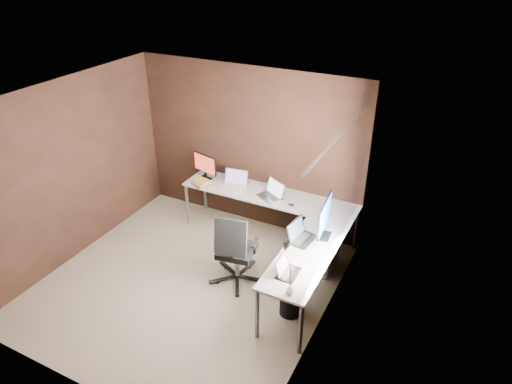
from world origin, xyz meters
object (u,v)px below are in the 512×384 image
laptop_white (235,183)px  book_stack (201,183)px  monitor_left (205,165)px  laptop_silver (272,194)px  laptop_black_small (286,270)px  wastebasket (290,303)px  laptop_black_big (300,235)px  office_chair (236,262)px  drawer_pedestal (320,248)px  desk_lamp (287,262)px  monitor_right (324,217)px

laptop_white → book_stack: size_ratio=1.16×
monitor_left → laptop_white: (0.53, -0.01, -0.18)m
laptop_silver → laptop_black_small: size_ratio=1.49×
book_stack → wastebasket: book_stack is taller
laptop_black_big → office_chair: office_chair is taller
laptop_black_big → book_stack: laptop_black_big is taller
laptop_white → laptop_black_big: size_ratio=0.97×
laptop_white → office_chair: (0.64, -1.15, -0.47)m
laptop_black_big → laptop_silver: bearing=51.1°
monitor_left → laptop_black_small: size_ratio=1.48×
laptop_silver → office_chair: size_ratio=0.43×
laptop_white → laptop_silver: 0.65m
drawer_pedestal → laptop_silver: laptop_silver is taller
laptop_silver → laptop_black_big: bearing=-18.2°
desk_lamp → office_chair: desk_lamp is taller
laptop_silver → laptop_black_big: size_ratio=1.13×
drawer_pedestal → laptop_white: (-1.52, 0.35, 0.48)m
monitor_right → desk_lamp: desk_lamp is taller
laptop_white → laptop_black_small: (1.51, -1.55, -0.01)m
laptop_black_big → book_stack: 1.99m
monitor_left → laptop_white: size_ratio=1.17×
laptop_silver → wastebasket: (0.87, -1.33, -0.64)m
desk_lamp → office_chair: bearing=141.0°
monitor_left → monitor_right: size_ratio=0.73×
monitor_left → office_chair: monitor_left is taller
drawer_pedestal → monitor_left: 2.18m
laptop_silver → laptop_black_big: laptop_silver is taller
monitor_left → desk_lamp: 2.80m
office_chair → wastebasket: (0.88, -0.24, -0.16)m
laptop_black_big → wastebasket: laptop_black_big is taller
laptop_white → wastebasket: laptop_white is taller
laptop_silver → desk_lamp: desk_lamp is taller
laptop_silver → monitor_left: bearing=-155.1°
monitor_left → laptop_black_big: 2.13m
laptop_black_small → book_stack: 2.40m
drawer_pedestal → laptop_black_small: bearing=-90.4°
book_stack → laptop_white: bearing=23.1°
drawer_pedestal → desk_lamp: bearing=-86.2°
wastebasket → laptop_white: bearing=137.5°
office_chair → wastebasket: size_ratio=3.56×
laptop_black_small → desk_lamp: bearing=-157.1°
laptop_white → book_stack: laptop_white is taller
monitor_left → wastebasket: 2.61m
laptop_black_big → laptop_black_small: (0.11, -0.69, -0.01)m
office_chair → drawer_pedestal: bearing=31.7°
drawer_pedestal → monitor_right: 0.79m
wastebasket → book_stack: bearing=149.2°
laptop_white → wastebasket: (1.52, -1.39, -0.63)m
laptop_black_big → desk_lamp: bearing=-159.1°
monitor_right → laptop_black_big: (-0.24, -0.19, -0.23)m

